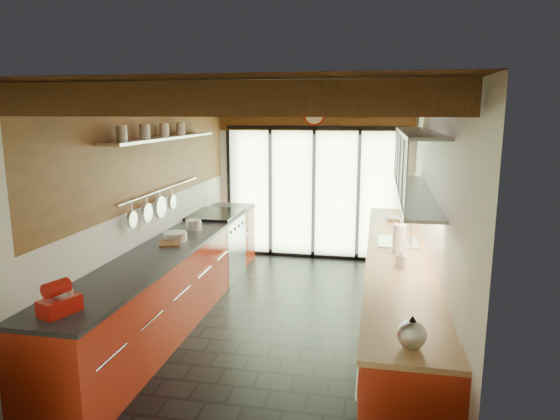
% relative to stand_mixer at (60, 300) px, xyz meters
% --- Properties ---
extents(ground, '(5.50, 5.50, 0.00)m').
position_rel_stand_mixer_xyz_m(ground, '(1.27, 2.19, -1.02)').
color(ground, black).
rests_on(ground, ground).
extents(room_shell, '(5.50, 5.50, 5.50)m').
position_rel_stand_mixer_xyz_m(room_shell, '(1.27, 2.19, 0.63)').
color(room_shell, silver).
rests_on(room_shell, ground).
extents(ceiling_beams, '(3.14, 5.06, 4.90)m').
position_rel_stand_mixer_xyz_m(ceiling_beams, '(1.27, 2.57, 1.44)').
color(ceiling_beams, '#593316').
rests_on(ceiling_beams, ground).
extents(glass_door, '(2.95, 0.10, 2.90)m').
position_rel_stand_mixer_xyz_m(glass_door, '(1.27, 4.89, 0.63)').
color(glass_door, '#C6EAAD').
rests_on(glass_door, ground).
extents(left_counter, '(0.68, 5.00, 0.92)m').
position_rel_stand_mixer_xyz_m(left_counter, '(-0.00, 2.19, -0.56)').
color(left_counter, '#A72713').
rests_on(left_counter, ground).
extents(range_stove, '(0.66, 0.90, 0.97)m').
position_rel_stand_mixer_xyz_m(range_stove, '(-0.00, 3.64, -0.55)').
color(range_stove, silver).
rests_on(range_stove, ground).
extents(right_counter, '(0.68, 5.00, 0.92)m').
position_rel_stand_mixer_xyz_m(right_counter, '(2.54, 2.19, -0.56)').
color(right_counter, '#A72713').
rests_on(right_counter, ground).
extents(sink_assembly, '(0.45, 0.52, 0.43)m').
position_rel_stand_mixer_xyz_m(sink_assembly, '(2.56, 2.59, -0.06)').
color(sink_assembly, silver).
rests_on(sink_assembly, right_counter).
extents(upper_cabinets_right, '(0.34, 3.00, 3.00)m').
position_rel_stand_mixer_xyz_m(upper_cabinets_right, '(2.70, 2.49, 0.83)').
color(upper_cabinets_right, silver).
rests_on(upper_cabinets_right, ground).
extents(left_wall_fixtures, '(0.28, 2.60, 0.96)m').
position_rel_stand_mixer_xyz_m(left_wall_fixtures, '(-0.20, 2.34, 0.86)').
color(left_wall_fixtures, silver).
rests_on(left_wall_fixtures, ground).
extents(stand_mixer, '(0.25, 0.33, 0.27)m').
position_rel_stand_mixer_xyz_m(stand_mixer, '(0.00, 0.00, 0.00)').
color(stand_mixer, '#AF150E').
rests_on(stand_mixer, left_counter).
extents(pot_large, '(0.21, 0.21, 0.13)m').
position_rel_stand_mixer_xyz_m(pot_large, '(0.00, 2.76, -0.04)').
color(pot_large, silver).
rests_on(pot_large, left_counter).
extents(pot_small, '(0.30, 0.30, 0.10)m').
position_rel_stand_mixer_xyz_m(pot_small, '(0.00, 2.17, -0.05)').
color(pot_small, silver).
rests_on(pot_small, left_counter).
extents(cutting_board, '(0.33, 0.39, 0.03)m').
position_rel_stand_mixer_xyz_m(cutting_board, '(0.00, 2.02, -0.09)').
color(cutting_board, brown).
rests_on(cutting_board, left_counter).
extents(kettle, '(0.20, 0.24, 0.22)m').
position_rel_stand_mixer_xyz_m(kettle, '(2.54, -0.06, -0.01)').
color(kettle, silver).
rests_on(kettle, right_counter).
extents(paper_towel, '(0.17, 0.17, 0.37)m').
position_rel_stand_mixer_xyz_m(paper_towel, '(2.54, 2.16, 0.05)').
color(paper_towel, white).
rests_on(paper_towel, right_counter).
extents(soap_bottle, '(0.11, 0.11, 0.19)m').
position_rel_stand_mixer_xyz_m(soap_bottle, '(2.54, 1.64, -0.01)').
color(soap_bottle, silver).
rests_on(soap_bottle, right_counter).
extents(bowl, '(0.31, 0.31, 0.06)m').
position_rel_stand_mixer_xyz_m(bowl, '(2.54, 3.82, -0.07)').
color(bowl, silver).
rests_on(bowl, right_counter).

